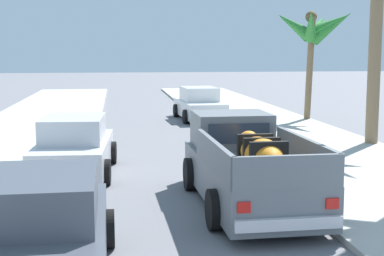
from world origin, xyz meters
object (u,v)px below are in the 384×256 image
at_px(car_left_near, 42,233).
at_px(car_left_far, 74,148).
at_px(palm_tree_left_fore, 313,29).
at_px(pickup_truck, 246,167).
at_px(car_right_near, 199,105).

height_order(car_left_near, car_left_far, same).
bearing_deg(car_left_far, palm_tree_left_fore, 43.90).
xyz_separation_m(car_left_near, palm_tree_left_fore, (9.89, 16.51, 3.49)).
height_order(pickup_truck, car_left_near, pickup_truck).
height_order(car_right_near, car_left_far, same).
bearing_deg(car_left_far, car_right_near, 65.65).
bearing_deg(palm_tree_left_fore, car_right_near, 163.18).
xyz_separation_m(car_left_far, palm_tree_left_fore, (9.94, 9.57, 3.49)).
height_order(pickup_truck, car_right_near, pickup_truck).
relative_size(pickup_truck, palm_tree_left_fore, 1.03).
bearing_deg(car_left_near, car_left_far, 90.41).
height_order(pickup_truck, palm_tree_left_fore, palm_tree_left_fore).
relative_size(car_right_near, car_left_far, 1.00).
distance_m(car_left_near, car_left_far, 6.94).
xyz_separation_m(car_right_near, car_left_far, (-5.00, -11.06, 0.00)).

